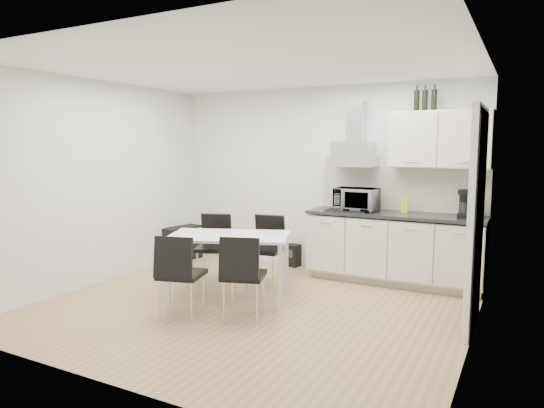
# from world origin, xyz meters

# --- Properties ---
(ground) EXTENTS (4.50, 4.50, 0.00)m
(ground) POSITION_xyz_m (0.00, 0.00, 0.00)
(ground) COLOR tan
(ground) RESTS_ON ground
(wall_back) EXTENTS (4.50, 0.10, 2.60)m
(wall_back) POSITION_xyz_m (0.00, 2.00, 1.30)
(wall_back) COLOR silver
(wall_back) RESTS_ON ground
(wall_front) EXTENTS (4.50, 0.10, 2.60)m
(wall_front) POSITION_xyz_m (0.00, -2.00, 1.30)
(wall_front) COLOR silver
(wall_front) RESTS_ON ground
(wall_left) EXTENTS (0.10, 4.00, 2.60)m
(wall_left) POSITION_xyz_m (-2.25, 0.00, 1.30)
(wall_left) COLOR silver
(wall_left) RESTS_ON ground
(wall_right) EXTENTS (0.10, 4.00, 2.60)m
(wall_right) POSITION_xyz_m (2.25, 0.00, 1.30)
(wall_right) COLOR silver
(wall_right) RESTS_ON ground
(ceiling) EXTENTS (4.50, 4.50, 0.00)m
(ceiling) POSITION_xyz_m (0.00, 0.00, 2.60)
(ceiling) COLOR white
(ceiling) RESTS_ON wall_back
(doorway) EXTENTS (0.08, 1.04, 2.10)m
(doorway) POSITION_xyz_m (2.21, 0.55, 1.05)
(doorway) COLOR white
(doorway) RESTS_ON ground
(kitchenette) EXTENTS (2.22, 0.64, 2.52)m
(kitchenette) POSITION_xyz_m (1.19, 1.73, 0.83)
(kitchenette) COLOR beige
(kitchenette) RESTS_ON ground
(dining_table) EXTENTS (1.56, 1.22, 0.75)m
(dining_table) POSITION_xyz_m (-0.39, 0.18, 0.67)
(dining_table) COLOR white
(dining_table) RESTS_ON ground
(chair_far_left) EXTENTS (0.59, 0.63, 0.88)m
(chair_far_left) POSITION_xyz_m (-0.93, 0.64, 0.44)
(chair_far_left) COLOR black
(chair_far_left) RESTS_ON ground
(chair_far_right) EXTENTS (0.50, 0.55, 0.88)m
(chair_far_right) POSITION_xyz_m (-0.29, 0.87, 0.44)
(chair_far_right) COLOR black
(chair_far_right) RESTS_ON ground
(chair_near_left) EXTENTS (0.55, 0.59, 0.88)m
(chair_near_left) POSITION_xyz_m (-0.48, -0.58, 0.44)
(chair_near_left) COLOR black
(chair_near_left) RESTS_ON ground
(chair_near_right) EXTENTS (0.57, 0.61, 0.88)m
(chair_near_right) POSITION_xyz_m (0.11, -0.31, 0.44)
(chair_near_right) COLOR black
(chair_near_right) RESTS_ON ground
(guitar_amp) EXTENTS (0.39, 0.67, 0.52)m
(guitar_amp) POSITION_xyz_m (-2.10, 1.46, 0.26)
(guitar_amp) COLOR black
(guitar_amp) RESTS_ON ground
(floor_speaker) EXTENTS (0.22, 0.20, 0.33)m
(floor_speaker) POSITION_xyz_m (-0.39, 1.90, 0.16)
(floor_speaker) COLOR black
(floor_speaker) RESTS_ON ground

